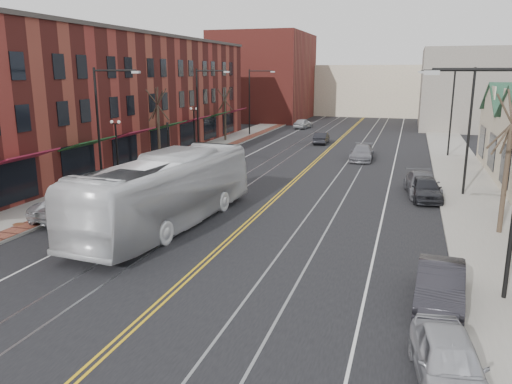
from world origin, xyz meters
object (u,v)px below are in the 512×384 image
Objects in this scene: parked_car_a at (449,362)px; parked_car_c at (422,184)px; parked_suv at (79,204)px; parked_car_b at (440,285)px; parked_car_d at (425,188)px; transit_bus at (167,191)px.

parked_car_c reaches higher than parked_car_a.
parked_car_a is (18.60, -10.29, -0.08)m from parked_suv.
parked_car_d is (-0.19, 15.17, 0.01)m from parked_car_b.
parked_car_b is 0.90× the size of parked_car_c.
parked_car_a is 20.02m from parked_car_d.
transit_bus is 16.74m from parked_car_a.
parked_car_d is (-0.19, 20.02, 0.04)m from parked_car_a.
parked_car_b is 16.49m from parked_car_c.
parked_car_c is 1.14× the size of parked_car_d.
transit_bus reaches higher than parked_car_d.
parked_car_a is 0.84× the size of parked_car_c.
transit_bus is at bearing -146.26° from parked_car_c.
parked_suv is at bearing 167.41° from parked_car_b.
parked_car_b is at bearing 164.26° from parked_suv.
parked_car_b is (0.00, 4.85, 0.02)m from parked_car_a.
parked_car_d is at bearing -89.65° from parked_car_c.
transit_bus is at bearing 134.65° from parked_car_a.
parked_car_b is at bearing 82.84° from parked_car_a.
parked_car_c is (18.24, 11.05, -0.07)m from parked_suv.
parked_car_a is at bearing -96.55° from parked_car_d.
parked_car_c is at bearing 90.29° from parked_car_d.
parked_suv is 21.32m from parked_car_c.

